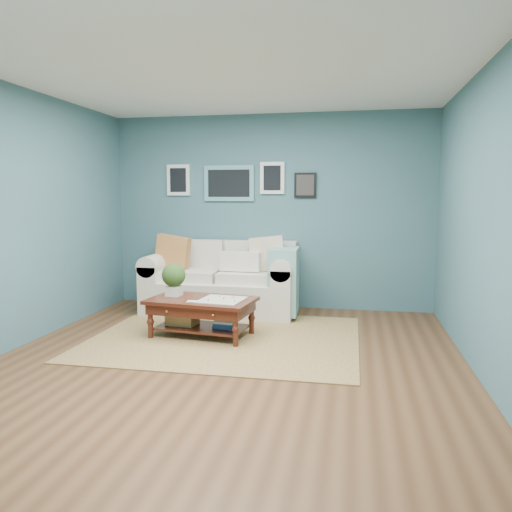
# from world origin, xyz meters

# --- Properties ---
(room_shell) EXTENTS (5.00, 5.02, 2.70)m
(room_shell) POSITION_xyz_m (-0.01, 0.06, 1.36)
(room_shell) COLOR brown
(room_shell) RESTS_ON ground
(area_rug) EXTENTS (2.91, 2.33, 0.01)m
(area_rug) POSITION_xyz_m (-0.21, 0.79, 0.01)
(area_rug) COLOR brown
(area_rug) RESTS_ON ground
(loveseat) EXTENTS (2.07, 0.94, 1.06)m
(loveseat) POSITION_xyz_m (-0.49, 2.03, 0.43)
(loveseat) COLOR beige
(loveseat) RESTS_ON ground
(coffee_table) EXTENTS (1.23, 0.81, 0.81)m
(coffee_table) POSITION_xyz_m (-0.55, 0.82, 0.36)
(coffee_table) COLOR #35170D
(coffee_table) RESTS_ON ground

